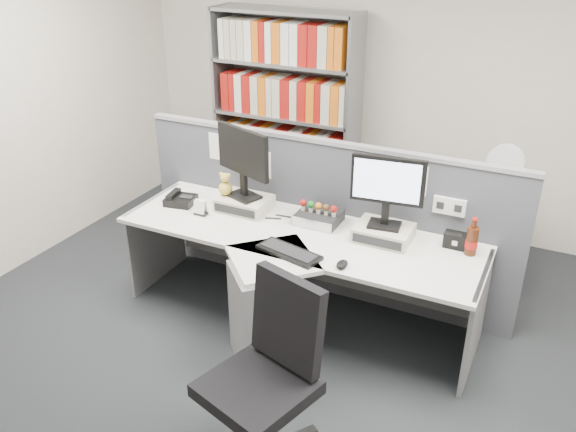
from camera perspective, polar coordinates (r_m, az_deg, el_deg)
The scene contains 21 objects.
ground at distance 4.02m, azimuth -4.21°, elevation -15.62°, with size 5.50×5.50×0.00m, color #292C30.
room_shell at distance 3.13m, azimuth -5.29°, elevation 9.64°, with size 5.04×5.54×2.72m.
partition at distance 4.59m, azimuth 3.33°, elevation -0.09°, with size 3.00×0.08×1.27m.
desk at distance 4.17m, azimuth -0.33°, elevation -6.04°, with size 2.60×1.20×0.72m.
monitor_riser_left at distance 4.53m, azimuth -4.20°, elevation 1.22°, with size 0.38×0.31×0.10m.
monitor_riser_right at distance 4.14m, azimuth 9.13°, elevation -1.60°, with size 0.38×0.31×0.10m.
monitor_left at distance 4.39m, azimuth -4.34°, elevation 5.63°, with size 0.51×0.24×0.54m.
monitor_right at distance 3.99m, azimuth 9.49°, elevation 2.85°, with size 0.49×0.18×0.50m.
desktop_pc at distance 4.33m, azimuth 2.99°, elevation -0.13°, with size 0.30×0.27×0.08m.
figurines at distance 4.28m, azimuth 2.93°, elevation 0.88°, with size 0.29×0.05×0.09m.
keyboard at distance 3.93m, azimuth 0.10°, elevation -3.48°, with size 0.47×0.26×0.03m.
mouse at distance 3.79m, azimuth 5.20°, elevation -4.63°, with size 0.07×0.11×0.04m, color black.
desk_phone at distance 4.69m, azimuth -10.29°, elevation 1.56°, with size 0.25×0.23×0.09m.
desk_calendar at distance 4.49m, azimuth -8.36°, elevation 0.73°, with size 0.10×0.07×0.12m.
plush_toy at distance 4.54m, azimuth -6.01°, elevation 2.92°, with size 0.10×0.10×0.18m.
speaker at distance 4.14m, azimuth 15.79°, elevation -2.26°, with size 0.16×0.09×0.11m, color black.
cola_bottle at distance 4.07m, azimuth 17.18°, elevation -2.29°, with size 0.08×0.08×0.26m.
shelving_unit at distance 5.83m, azimuth -0.23°, elevation 9.22°, with size 1.41×0.40×2.00m.
filing_cabinet at distance 5.13m, azimuth 18.99°, elevation -2.35°, with size 0.45×0.61×0.70m.
desk_fan at distance 4.87m, azimuth 20.10°, elevation 4.47°, with size 0.29×0.17×0.49m.
office_chair at distance 3.21m, azimuth -1.88°, elevation -14.78°, with size 0.71×0.71×1.07m.
Camera 1 is at (1.57, -2.56, 2.67)m, focal length 37.14 mm.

